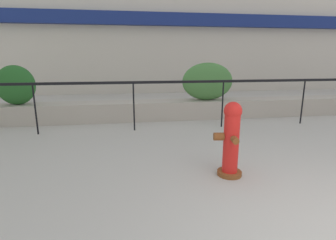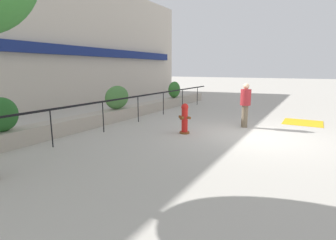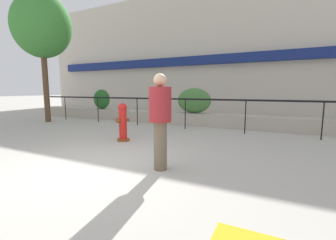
% 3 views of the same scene
% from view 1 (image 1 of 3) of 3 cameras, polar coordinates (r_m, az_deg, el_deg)
% --- Properties ---
extents(building_facade, '(30.00, 1.36, 8.00)m').
position_cam_1_polar(building_facade, '(13.49, 1.10, 23.32)').
color(building_facade, beige).
rests_on(building_facade, ground).
extents(planter_wall_low, '(18.00, 0.70, 0.50)m').
position_cam_1_polar(planter_wall_low, '(7.59, 8.78, 2.50)').
color(planter_wall_low, '#ADA393').
rests_on(planter_wall_low, ground).
extents(fence_railing_segment, '(15.00, 0.05, 1.15)m').
position_cam_1_polar(fence_railing_segment, '(6.45, 11.97, 7.35)').
color(fence_railing_segment, black).
rests_on(fence_railing_segment, ground).
extents(hedge_bush_0, '(0.95, 0.57, 0.99)m').
position_cam_1_polar(hedge_bush_0, '(7.66, -30.26, 6.57)').
color(hedge_bush_0, '#235B23').
rests_on(hedge_bush_0, planter_wall_low).
extents(hedge_bush_1, '(1.44, 0.58, 1.04)m').
position_cam_1_polar(hedge_bush_1, '(7.47, 8.61, 8.29)').
color(hedge_bush_1, '#427538').
rests_on(hedge_bush_1, planter_wall_low).
extents(fire_hydrant, '(0.45, 0.48, 1.08)m').
position_cam_1_polar(fire_hydrant, '(3.81, 13.55, -3.99)').
color(fire_hydrant, brown).
rests_on(fire_hydrant, ground).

